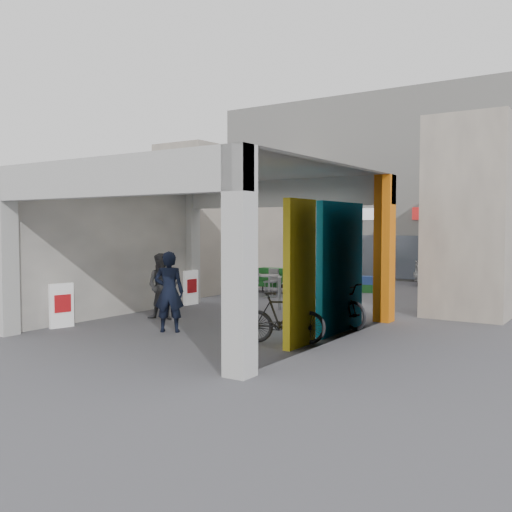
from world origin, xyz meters
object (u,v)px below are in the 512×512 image
Objects in this scene: white_van at (468,269)px; man_back_turned at (163,286)px; border_collie at (236,313)px; man_with_dog at (169,292)px; bicycle_front at (334,304)px; man_crates at (331,268)px; cafe_set at (271,287)px; bicycle_rear at (283,318)px; produce_stand at (271,283)px; man_elderly at (329,289)px.

man_back_turned is at bearing 138.85° from white_van.
border_collie is 0.17× the size of white_van.
man_with_dog is at bearing -65.72° from man_back_turned.
man_crates is at bearing 44.92° from bicycle_front.
cafe_set is at bearing -107.88° from man_with_dog.
cafe_set is at bearing 64.92° from bicycle_front.
man_crates reaches higher than cafe_set.
man_with_dog reaches higher than white_van.
cafe_set is 0.86× the size of bicycle_rear.
man_back_turned is 4.19m from bicycle_front.
bicycle_front is 0.49× the size of white_van.
produce_stand is at bearing 120.49° from cafe_set.
man_crates is (1.08, 2.28, 0.53)m from cafe_set.
cafe_set is 0.75× the size of bicycle_front.
man_crates reaches higher than white_van.
man_with_dog is at bearing 145.56° from white_van.
white_van is (2.46, 11.65, 0.41)m from border_collie.
man_crates is (0.80, 7.71, 0.03)m from man_back_turned.
man_with_dog reaches higher than bicycle_rear.
produce_stand is at bearing 62.43° from bicycle_front.
man_crates reaches higher than bicycle_rear.
bicycle_front is (3.13, -6.28, -0.33)m from man_crates.
bicycle_rear is (2.67, 0.31, -0.37)m from man_with_dog.
man_with_dog is at bearing 82.37° from man_crates.
cafe_set is 5.62m from man_elderly.
bicycle_front reaches higher than border_collie.
man_with_dog is 1.04× the size of man_elderly.
man_back_turned is 0.85× the size of bicycle_front.
man_back_turned reaches higher than bicycle_rear.
white_van is (3.13, 13.21, -0.20)m from man_with_dog.
white_van is at bearing 67.32° from border_collie.
bicycle_rear reaches higher than produce_stand.
border_collie is at bearing -11.65° from man_back_turned.
border_collie is (2.21, -5.03, -0.04)m from cafe_set.
man_with_dog reaches higher than cafe_set.
bicycle_rear is (4.75, -7.21, 0.17)m from produce_stand.
bicycle_front and bicycle_rear have the same top height.
white_van is (0.66, 10.51, -0.17)m from man_elderly.
border_collie is at bearing -66.26° from cafe_set.
man_back_turned is 0.97× the size of man_crates.
man_elderly is at bearing 79.65° from bicycle_front.
border_collie is 0.40× the size of bicycle_rear.
man_crates reaches higher than produce_stand.
man_crates reaches higher than bicycle_front.
produce_stand is 1.89× the size of border_collie.
man_back_turned reaches higher than white_van.
border_collie is 1.80m from man_with_dog.
bicycle_front is (3.93, 1.43, -0.31)m from man_back_turned.
man_elderly reaches higher than white_van.
man_elderly is at bearing -44.09° from cafe_set.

